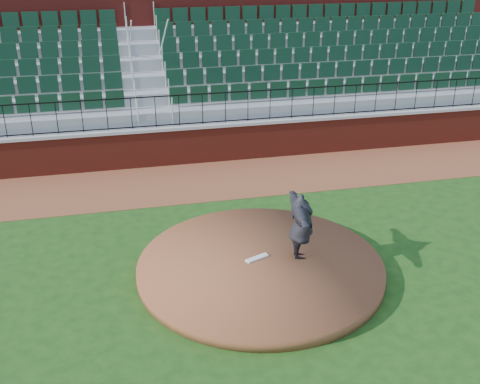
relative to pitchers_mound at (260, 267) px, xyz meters
name	(u,v)px	position (x,y,z in m)	size (l,w,h in m)	color
ground	(255,271)	(-0.11, 0.07, -0.12)	(90.00, 90.00, 0.00)	#1C4513
warning_track	(212,179)	(-0.11, 5.47, -0.12)	(34.00, 3.20, 0.01)	brown
field_wall	(203,144)	(-0.11, 7.07, 0.47)	(34.00, 0.35, 1.20)	maroon
wall_cap	(203,125)	(-0.11, 7.07, 1.12)	(34.00, 0.45, 0.10)	#B7B7B7
wall_railing	(202,109)	(-0.11, 7.07, 1.67)	(34.00, 0.05, 1.00)	black
seating_stands	(190,75)	(-0.11, 9.80, 2.18)	(34.00, 5.10, 4.60)	gray
concourse_wall	(180,48)	(-0.11, 12.60, 2.62)	(34.00, 0.50, 5.50)	maroon
pitchers_mound	(260,267)	(0.00, 0.00, 0.00)	(5.53, 5.53, 0.25)	brown
pitching_rubber	(257,258)	(-0.03, 0.17, 0.14)	(0.57, 0.14, 0.04)	white
pitcher	(301,226)	(0.94, 0.03, 0.92)	(1.94, 0.53, 1.58)	black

